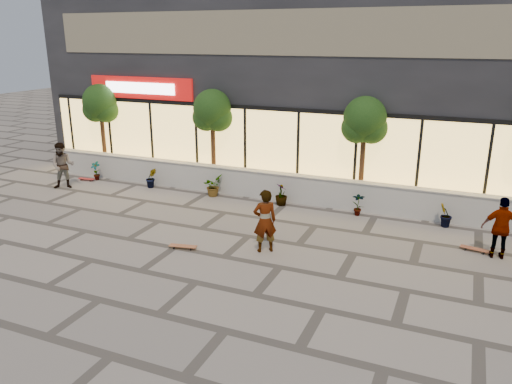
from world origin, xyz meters
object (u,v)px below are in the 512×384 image
at_px(skateboard_left, 86,179).
at_px(tree_west, 100,106).
at_px(skater_right_near, 502,228).
at_px(skater_center, 265,221).
at_px(tree_mideast, 365,123).
at_px(skater_left, 63,166).
at_px(skateboard_center, 183,246).
at_px(tree_midwest, 212,113).
at_px(skateboard_right_near, 475,249).

bearing_deg(skateboard_left, tree_west, 90.79).
bearing_deg(skater_right_near, skater_center, 14.57).
relative_size(tree_mideast, skater_center, 2.13).
xyz_separation_m(tree_west, skater_left, (0.13, -2.69, -2.05)).
xyz_separation_m(tree_west, skateboard_center, (7.65, -6.04, -2.90)).
distance_m(skater_center, skater_left, 10.09).
xyz_separation_m(tree_midwest, skater_center, (4.38, -5.26, -2.06)).
bearing_deg(skateboard_center, skateboard_right_near, 10.01).
bearing_deg(skater_left, skateboard_left, 57.44).
bearing_deg(skater_left, skater_right_near, -32.38).
distance_m(skater_center, skateboard_right_near, 6.07).
distance_m(skateboard_center, skateboard_right_near, 8.38).
bearing_deg(skater_center, tree_mideast, -142.43).
height_order(tree_midwest, skateboard_left, tree_midwest).
height_order(tree_midwest, skater_right_near, tree_midwest).
distance_m(tree_west, skateboard_left, 3.28).
xyz_separation_m(skater_right_near, skateboard_right_near, (-0.57, 0.19, -0.80)).
xyz_separation_m(tree_mideast, skateboard_center, (-3.85, -6.04, -2.90)).
height_order(skater_center, skater_left, skater_left).
height_order(tree_mideast, skater_right_near, tree_mideast).
bearing_deg(tree_midwest, tree_mideast, 0.00).
bearing_deg(tree_mideast, skateboard_center, -122.55).
bearing_deg(tree_west, skateboard_left, -83.80).
xyz_separation_m(tree_midwest, skateboard_center, (2.15, -6.04, -2.90)).
distance_m(skateboard_left, skateboard_right_near, 15.33).
bearing_deg(skateboard_center, skateboard_left, 137.05).
height_order(tree_west, skater_left, tree_west).
xyz_separation_m(tree_west, tree_midwest, (5.50, 0.00, 0.00)).
distance_m(tree_midwest, skater_right_near, 11.16).
bearing_deg(tree_west, tree_mideast, 0.00).
relative_size(skater_left, skater_right_near, 1.06).
bearing_deg(skateboard_right_near, skater_right_near, -6.85).
distance_m(skater_left, skater_right_near, 15.88).
bearing_deg(tree_midwest, skater_center, -50.19).
distance_m(tree_west, tree_mideast, 11.50).
distance_m(tree_west, skater_left, 3.39).
relative_size(tree_west, skater_left, 2.10).
relative_size(tree_west, skater_center, 2.13).
height_order(tree_mideast, skateboard_center, tree_mideast).
bearing_deg(skateboard_left, skater_left, -97.15).
xyz_separation_m(tree_midwest, skateboard_right_near, (9.93, -2.94, -2.90)).
xyz_separation_m(tree_west, skater_right_near, (16.00, -3.13, -2.11)).
relative_size(skater_left, skateboard_left, 2.48).
distance_m(tree_west, tree_midwest, 5.50).
bearing_deg(skateboard_center, skater_left, 144.31).
relative_size(tree_west, tree_midwest, 1.00).
distance_m(tree_midwest, skater_left, 6.35).
height_order(skateboard_left, skateboard_right_near, skateboard_right_near).
bearing_deg(tree_mideast, skateboard_right_near, -36.81).
height_order(skateboard_center, skateboard_right_near, skateboard_center).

